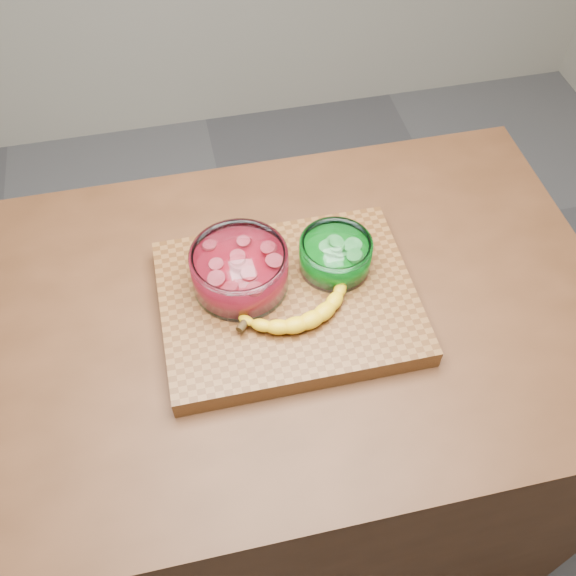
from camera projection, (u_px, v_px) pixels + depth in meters
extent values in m
plane|color=#56565B|center=(288.00, 487.00, 1.88)|extent=(3.50, 3.50, 0.00)
cube|color=#4A2A16|center=(288.00, 419.00, 1.52)|extent=(1.20, 0.80, 0.90)
cube|color=brown|center=(288.00, 302.00, 1.15)|extent=(0.45, 0.35, 0.04)
cylinder|color=white|center=(240.00, 269.00, 1.12)|extent=(0.17, 0.17, 0.08)
cylinder|color=red|center=(240.00, 274.00, 1.13)|extent=(0.15, 0.15, 0.05)
cylinder|color=#EE4B5B|center=(239.00, 262.00, 1.10)|extent=(0.14, 0.14, 0.02)
cylinder|color=white|center=(335.00, 255.00, 1.15)|extent=(0.13, 0.13, 0.06)
cylinder|color=#0B8918|center=(335.00, 258.00, 1.16)|extent=(0.11, 0.11, 0.03)
cylinder|color=#64D464|center=(336.00, 248.00, 1.14)|extent=(0.10, 0.10, 0.02)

